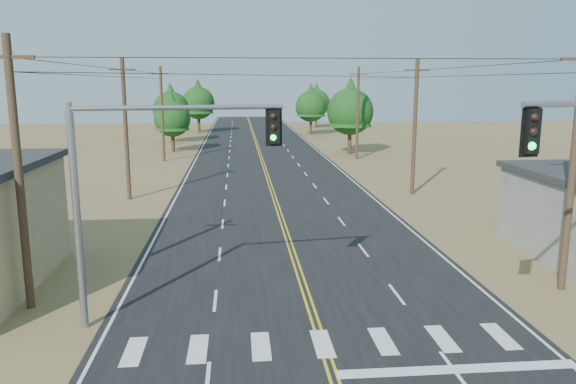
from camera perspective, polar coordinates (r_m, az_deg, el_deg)
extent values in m
cube|color=black|center=(39.69, -1.25, -1.02)|extent=(15.00, 200.00, 0.02)
cylinder|color=#4C3826|center=(22.40, -25.66, 1.42)|extent=(0.30, 0.30, 10.00)
cube|color=#4C3826|center=(22.17, -26.59, 12.17)|extent=(1.80, 0.12, 0.12)
cylinder|color=#4C3826|center=(41.60, -16.15, 6.05)|extent=(0.30, 0.30, 10.00)
cube|color=#4C3826|center=(41.47, -16.47, 11.84)|extent=(1.80, 0.12, 0.12)
cylinder|color=#4C3826|center=(61.31, -12.66, 7.71)|extent=(0.30, 0.30, 10.00)
cube|color=#4C3826|center=(61.23, -12.83, 11.63)|extent=(1.80, 0.12, 0.12)
cylinder|color=#4C3826|center=(24.76, 26.96, 2.13)|extent=(0.30, 0.30, 10.00)
cylinder|color=#4C3826|center=(42.91, 12.75, 6.36)|extent=(0.30, 0.30, 10.00)
cube|color=#4C3826|center=(42.79, 12.99, 11.97)|extent=(1.80, 0.12, 0.12)
cylinder|color=#4C3826|center=(62.21, 7.09, 7.93)|extent=(0.30, 0.30, 10.00)
cube|color=#4C3826|center=(62.12, 7.18, 11.80)|extent=(1.80, 0.12, 0.12)
cylinder|color=gray|center=(20.01, -20.59, -3.04)|extent=(0.25, 0.25, 7.40)
cylinder|color=gray|center=(19.49, -21.34, 7.58)|extent=(0.19, 0.19, 0.63)
cylinder|color=gray|center=(19.29, -10.91, 8.42)|extent=(6.97, 1.10, 0.17)
cube|color=black|center=(19.70, -1.47, 6.67)|extent=(0.41, 0.36, 1.16)
sphere|color=black|center=(19.48, -1.51, 7.71)|extent=(0.21, 0.21, 0.21)
sphere|color=black|center=(19.51, -1.51, 6.62)|extent=(0.21, 0.21, 0.21)
sphere|color=#0CE533|center=(19.54, -1.50, 5.54)|extent=(0.21, 0.21, 0.21)
cube|color=black|center=(16.53, 23.44, 5.70)|extent=(0.44, 0.40, 1.20)
sphere|color=black|center=(16.32, 23.74, 6.97)|extent=(0.22, 0.22, 0.22)
sphere|color=black|center=(16.35, 23.64, 5.63)|extent=(0.22, 0.22, 0.22)
sphere|color=#0CE533|center=(16.38, 23.54, 4.30)|extent=(0.22, 0.22, 0.22)
cylinder|color=#3F2D1E|center=(69.87, -11.60, 5.09)|extent=(0.44, 0.44, 2.62)
cone|color=#134112|center=(69.59, -11.71, 8.07)|extent=(4.08, 4.08, 4.66)
sphere|color=#134112|center=(69.65, -11.68, 7.30)|extent=(4.37, 4.37, 4.37)
cylinder|color=#3F2D1E|center=(80.66, -11.71, 6.00)|extent=(0.40, 0.40, 3.01)
cone|color=#134112|center=(80.41, -11.83, 8.97)|extent=(4.68, 4.68, 5.35)
sphere|color=#134112|center=(80.45, -11.80, 8.20)|extent=(5.01, 5.01, 5.01)
cylinder|color=#3F2D1E|center=(95.75, -9.04, 6.93)|extent=(0.50, 0.50, 3.23)
cone|color=#134112|center=(95.54, -9.13, 9.62)|extent=(5.03, 5.03, 5.75)
sphere|color=#134112|center=(95.58, -9.10, 8.92)|extent=(5.39, 5.39, 5.39)
cylinder|color=#3F2D1E|center=(66.63, 6.27, 5.24)|extent=(0.47, 0.47, 3.24)
cone|color=#134112|center=(66.33, 6.36, 9.12)|extent=(5.05, 5.05, 5.77)
sphere|color=#134112|center=(66.38, 6.33, 8.11)|extent=(5.41, 5.41, 5.41)
cylinder|color=#3F2D1E|center=(91.10, 2.32, 6.77)|extent=(0.40, 0.40, 2.97)
cone|color=#134112|center=(90.89, 2.35, 9.36)|extent=(4.61, 4.61, 5.27)
sphere|color=#134112|center=(90.93, 2.34, 8.69)|extent=(4.94, 4.94, 4.94)
cylinder|color=#3F2D1E|center=(105.31, 2.88, 7.35)|extent=(0.45, 0.45, 2.98)
cone|color=#134112|center=(105.12, 2.90, 9.60)|extent=(4.64, 4.64, 5.30)
sphere|color=#134112|center=(105.15, 2.90, 9.02)|extent=(4.97, 4.97, 4.97)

